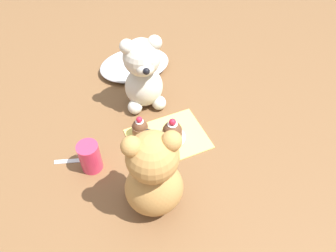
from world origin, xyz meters
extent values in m
plane|color=brown|center=(0.00, 0.00, 0.00)|extent=(4.00, 4.00, 0.00)
cube|color=#E0D166|center=(0.00, 0.00, 0.00)|extent=(0.21, 0.16, 0.01)
ellipsoid|color=silver|center=(0.02, 0.33, 0.02)|extent=(0.24, 0.18, 0.04)
ellipsoid|color=beige|center=(-0.01, 0.17, 0.06)|extent=(0.13, 0.12, 0.13)
sphere|color=beige|center=(-0.01, 0.17, 0.17)|extent=(0.11, 0.11, 0.11)
ellipsoid|color=beige|center=(-0.01, 0.12, 0.17)|extent=(0.06, 0.05, 0.04)
sphere|color=black|center=(-0.02, 0.11, 0.17)|extent=(0.02, 0.02, 0.02)
sphere|color=beige|center=(-0.04, 0.17, 0.21)|extent=(0.04, 0.04, 0.04)
sphere|color=beige|center=(0.03, 0.16, 0.21)|extent=(0.04, 0.04, 0.04)
sphere|color=beige|center=(-0.05, 0.14, 0.02)|extent=(0.04, 0.04, 0.04)
sphere|color=beige|center=(0.02, 0.13, 0.02)|extent=(0.04, 0.04, 0.04)
ellipsoid|color=#B78447|center=(-0.11, -0.17, 0.08)|extent=(0.16, 0.15, 0.15)
sphere|color=#B78447|center=(-0.11, -0.17, 0.20)|extent=(0.11, 0.11, 0.11)
ellipsoid|color=#B78447|center=(-0.10, -0.13, 0.19)|extent=(0.06, 0.06, 0.04)
sphere|color=black|center=(-0.10, -0.11, 0.20)|extent=(0.02, 0.02, 0.02)
sphere|color=#B78447|center=(-0.07, -0.18, 0.24)|extent=(0.04, 0.04, 0.04)
sphere|color=#B78447|center=(-0.15, -0.17, 0.24)|extent=(0.04, 0.04, 0.04)
sphere|color=#B78447|center=(-0.06, -0.15, 0.03)|extent=(0.05, 0.05, 0.05)
sphere|color=#B78447|center=(-0.14, -0.12, 0.03)|extent=(0.05, 0.05, 0.05)
cylinder|color=brown|center=(-0.07, 0.04, 0.02)|extent=(0.05, 0.05, 0.04)
sphere|color=brown|center=(-0.07, 0.04, 0.04)|extent=(0.04, 0.04, 0.04)
cylinder|color=white|center=(-0.07, 0.04, 0.06)|extent=(0.02, 0.02, 0.00)
sphere|color=red|center=(-0.07, 0.04, 0.07)|extent=(0.02, 0.02, 0.02)
cylinder|color=white|center=(0.01, -0.01, 0.01)|extent=(0.08, 0.08, 0.01)
cylinder|color=brown|center=(0.01, -0.01, 0.03)|extent=(0.06, 0.06, 0.03)
sphere|color=brown|center=(0.01, -0.01, 0.04)|extent=(0.05, 0.05, 0.05)
cylinder|color=white|center=(0.01, -0.01, 0.06)|extent=(0.03, 0.03, 0.00)
sphere|color=red|center=(0.01, -0.01, 0.07)|extent=(0.02, 0.02, 0.02)
cylinder|color=#DB3356|center=(-0.22, -0.01, 0.04)|extent=(0.06, 0.06, 0.09)
cube|color=silver|center=(-0.26, 0.03, 0.00)|extent=(0.10, 0.04, 0.01)
camera|label=1|loc=(-0.24, -0.54, 0.72)|focal=35.00mm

